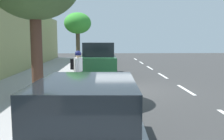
{
  "coord_description": "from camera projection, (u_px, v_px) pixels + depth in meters",
  "views": [
    {
      "loc": [
        0.95,
        10.63,
        2.17
      ],
      "look_at": [
        0.6,
        1.15,
        1.0
      ],
      "focal_mm": 40.22,
      "sensor_mm": 36.0,
      "label": 1
    }
  ],
  "objects": [
    {
      "name": "curb_edge",
      "position": [
        73.0,
        88.0,
        10.75
      ],
      "size": [
        0.16,
        35.58,
        0.15
      ],
      "primitive_type": "cube",
      "color": "gray",
      "rests_on": "ground"
    },
    {
      "name": "bicycle_at_curb",
      "position": [
        82.0,
        85.0,
        10.07
      ],
      "size": [
        1.55,
        0.81,
        0.73
      ],
      "color": "black",
      "rests_on": "ground"
    },
    {
      "name": "street_tree_near_cyclist",
      "position": [
        78.0,
        24.0,
        22.99
      ],
      "size": [
        2.47,
        2.47,
        4.46
      ],
      "color": "#4D432F",
      "rests_on": "sidewalk"
    },
    {
      "name": "sidewalk",
      "position": [
        27.0,
        89.0,
        10.68
      ],
      "size": [
        3.7,
        35.58,
        0.15
      ],
      "primitive_type": "cube",
      "color": "#979697",
      "rests_on": "ground"
    },
    {
      "name": "parked_sedan_silver_mid",
      "position": [
        87.0,
        127.0,
        4.06
      ],
      "size": [
        1.97,
        4.47,
        1.52
      ],
      "color": "#B7BABF",
      "rests_on": "ground"
    },
    {
      "name": "cyclist_with_backpack",
      "position": [
        78.0,
        67.0,
        10.43
      ],
      "size": [
        0.49,
        0.6,
        1.7
      ],
      "color": "#C6B284",
      "rests_on": "ground"
    },
    {
      "name": "parked_suv_green_second",
      "position": [
        99.0,
        59.0,
        14.71
      ],
      "size": [
        1.98,
        4.71,
        1.99
      ],
      "color": "#1E512D",
      "rests_on": "ground"
    },
    {
      "name": "ground",
      "position": [
        125.0,
        90.0,
        10.84
      ],
      "size": [
        56.93,
        56.93,
        0.0
      ],
      "primitive_type": "plane",
      "color": "#333333"
    },
    {
      "name": "parked_sedan_grey_nearest",
      "position": [
        99.0,
        54.0,
        23.81
      ],
      "size": [
        1.95,
        4.45,
        1.52
      ],
      "color": "slate",
      "rests_on": "ground"
    },
    {
      "name": "fire_hydrant",
      "position": [
        79.0,
        61.0,
        18.38
      ],
      "size": [
        0.22,
        0.22,
        0.84
      ],
      "color": "red",
      "rests_on": "sidewalk"
    },
    {
      "name": "lane_stripe_bike_edge",
      "position": [
        107.0,
        90.0,
        10.81
      ],
      "size": [
        0.12,
        35.58,
        0.01
      ],
      "primitive_type": "cube",
      "color": "white",
      "rests_on": "ground"
    },
    {
      "name": "lane_stripe_centre",
      "position": [
        186.0,
        90.0,
        10.82
      ],
      "size": [
        0.14,
        35.8,
        0.01
      ],
      "color": "white",
      "rests_on": "ground"
    }
  ]
}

